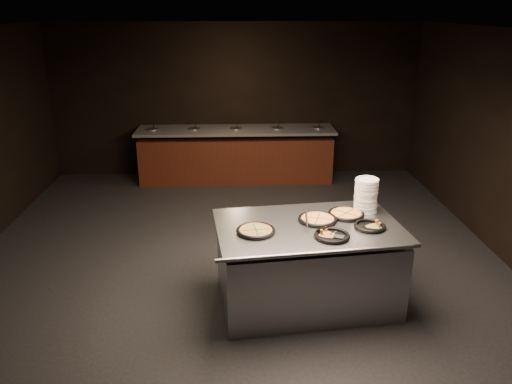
% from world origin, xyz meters
% --- Properties ---
extents(room, '(7.02, 8.02, 2.92)m').
position_xyz_m(room, '(0.00, 0.00, 1.45)').
color(room, black).
rests_on(room, ground).
extents(salad_bar, '(3.70, 0.83, 1.18)m').
position_xyz_m(salad_bar, '(0.00, 3.56, 0.44)').
color(salad_bar, '#4E2312').
rests_on(salad_bar, ground).
extents(serving_counter, '(2.10, 1.49, 0.95)m').
position_xyz_m(serving_counter, '(0.77, -0.73, 0.45)').
color(serving_counter, '#ACAFB3').
rests_on(serving_counter, ground).
extents(plate_stack, '(0.26, 0.26, 0.38)m').
position_xyz_m(plate_stack, '(1.48, -0.36, 1.14)').
color(plate_stack, white).
rests_on(plate_stack, serving_counter).
extents(pan_veggie_whole, '(0.41, 0.41, 0.04)m').
position_xyz_m(pan_veggie_whole, '(0.20, -0.89, 0.97)').
color(pan_veggie_whole, black).
rests_on(pan_veggie_whole, serving_counter).
extents(pan_cheese_whole, '(0.43, 0.43, 0.04)m').
position_xyz_m(pan_cheese_whole, '(0.89, -0.61, 0.97)').
color(pan_cheese_whole, black).
rests_on(pan_cheese_whole, serving_counter).
extents(pan_cheese_slices_a, '(0.41, 0.41, 0.04)m').
position_xyz_m(pan_cheese_slices_a, '(1.23, -0.48, 0.97)').
color(pan_cheese_slices_a, black).
rests_on(pan_cheese_slices_a, serving_counter).
extents(pan_cheese_slices_b, '(0.37, 0.37, 0.04)m').
position_xyz_m(pan_cheese_slices_b, '(0.97, -1.04, 0.96)').
color(pan_cheese_slices_b, black).
rests_on(pan_cheese_slices_b, serving_counter).
extents(pan_veggie_slices, '(0.34, 0.34, 0.04)m').
position_xyz_m(pan_veggie_slices, '(1.41, -0.82, 0.96)').
color(pan_veggie_slices, black).
rests_on(pan_veggie_slices, serving_counter).
extents(server_left, '(0.10, 0.31, 0.15)m').
position_xyz_m(server_left, '(0.74, -0.74, 1.02)').
color(server_left, '#ACAFB3').
rests_on(server_left, serving_counter).
extents(server_right, '(0.28, 0.17, 0.14)m').
position_xyz_m(server_right, '(0.94, -1.02, 1.01)').
color(server_right, '#ACAFB3').
rests_on(server_right, serving_counter).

